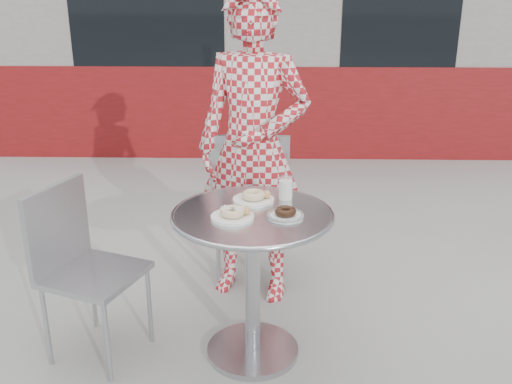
{
  "coord_description": "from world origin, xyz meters",
  "views": [
    {
      "loc": [
        0.08,
        -2.47,
        1.8
      ],
      "look_at": [
        0.01,
        0.14,
        0.86
      ],
      "focal_mm": 40.0,
      "sensor_mm": 36.0,
      "label": 1
    }
  ],
  "objects_px": {
    "plate_checker": "(285,214)",
    "seated_person": "(253,150)",
    "milk_cup": "(286,189)",
    "chair_far": "(252,230)",
    "plate_far": "(254,197)",
    "plate_near": "(233,214)",
    "chair_left": "(96,305)",
    "bistro_table": "(253,249)"
  },
  "relations": [
    {
      "from": "plate_checker",
      "to": "chair_left",
      "type": "bearing_deg",
      "value": 177.3
    },
    {
      "from": "seated_person",
      "to": "plate_near",
      "type": "distance_m",
      "value": 0.74
    },
    {
      "from": "chair_far",
      "to": "chair_left",
      "type": "bearing_deg",
      "value": 51.12
    },
    {
      "from": "chair_far",
      "to": "chair_left",
      "type": "distance_m",
      "value": 1.18
    },
    {
      "from": "chair_left",
      "to": "plate_far",
      "type": "xyz_separation_m",
      "value": [
        0.8,
        0.16,
        0.53
      ]
    },
    {
      "from": "plate_far",
      "to": "milk_cup",
      "type": "bearing_deg",
      "value": 12.78
    },
    {
      "from": "plate_far",
      "to": "milk_cup",
      "type": "xyz_separation_m",
      "value": [
        0.16,
        0.04,
        0.03
      ]
    },
    {
      "from": "milk_cup",
      "to": "chair_left",
      "type": "bearing_deg",
      "value": -168.42
    },
    {
      "from": "plate_far",
      "to": "plate_near",
      "type": "height_order",
      "value": "plate_far"
    },
    {
      "from": "plate_near",
      "to": "milk_cup",
      "type": "xyz_separation_m",
      "value": [
        0.25,
        0.26,
        0.03
      ]
    },
    {
      "from": "milk_cup",
      "to": "chair_far",
      "type": "bearing_deg",
      "value": 105.39
    },
    {
      "from": "seated_person",
      "to": "plate_far",
      "type": "xyz_separation_m",
      "value": [
        0.02,
        -0.51,
        -0.1
      ]
    },
    {
      "from": "plate_far",
      "to": "plate_checker",
      "type": "relative_size",
      "value": 1.18
    },
    {
      "from": "bistro_table",
      "to": "chair_far",
      "type": "height_order",
      "value": "chair_far"
    },
    {
      "from": "plate_checker",
      "to": "seated_person",
      "type": "bearing_deg",
      "value": 103.48
    },
    {
      "from": "chair_left",
      "to": "milk_cup",
      "type": "relative_size",
      "value": 7.61
    },
    {
      "from": "bistro_table",
      "to": "seated_person",
      "type": "height_order",
      "value": "seated_person"
    },
    {
      "from": "chair_left",
      "to": "plate_checker",
      "type": "distance_m",
      "value": 1.09
    },
    {
      "from": "chair_far",
      "to": "seated_person",
      "type": "xyz_separation_m",
      "value": [
        0.02,
        -0.24,
        0.61
      ]
    },
    {
      "from": "seated_person",
      "to": "plate_near",
      "type": "height_order",
      "value": "seated_person"
    },
    {
      "from": "chair_far",
      "to": "plate_far",
      "type": "xyz_separation_m",
      "value": [
        0.04,
        -0.74,
        0.5
      ]
    },
    {
      "from": "bistro_table",
      "to": "plate_far",
      "type": "bearing_deg",
      "value": 88.58
    },
    {
      "from": "chair_left",
      "to": "plate_checker",
      "type": "height_order",
      "value": "chair_left"
    },
    {
      "from": "bistro_table",
      "to": "plate_checker",
      "type": "relative_size",
      "value": 4.5
    },
    {
      "from": "milk_cup",
      "to": "plate_far",
      "type": "bearing_deg",
      "value": -167.22
    },
    {
      "from": "plate_far",
      "to": "plate_checker",
      "type": "xyz_separation_m",
      "value": [
        0.15,
        -0.21,
        -0.01
      ]
    },
    {
      "from": "bistro_table",
      "to": "plate_far",
      "type": "relative_size",
      "value": 3.82
    },
    {
      "from": "chair_left",
      "to": "seated_person",
      "type": "relative_size",
      "value": 0.49
    },
    {
      "from": "chair_left",
      "to": "seated_person",
      "type": "distance_m",
      "value": 1.21
    },
    {
      "from": "bistro_table",
      "to": "plate_near",
      "type": "bearing_deg",
      "value": -140.65
    },
    {
      "from": "plate_near",
      "to": "plate_checker",
      "type": "xyz_separation_m",
      "value": [
        0.24,
        0.02,
        -0.01
      ]
    },
    {
      "from": "bistro_table",
      "to": "chair_far",
      "type": "distance_m",
      "value": 0.94
    },
    {
      "from": "chair_far",
      "to": "chair_left",
      "type": "relative_size",
      "value": 1.11
    },
    {
      "from": "plate_checker",
      "to": "plate_far",
      "type": "bearing_deg",
      "value": 126.45
    },
    {
      "from": "seated_person",
      "to": "milk_cup",
      "type": "height_order",
      "value": "seated_person"
    },
    {
      "from": "plate_near",
      "to": "milk_cup",
      "type": "height_order",
      "value": "milk_cup"
    },
    {
      "from": "chair_far",
      "to": "plate_checker",
      "type": "height_order",
      "value": "chair_far"
    },
    {
      "from": "plate_near",
      "to": "chair_far",
      "type": "bearing_deg",
      "value": 86.85
    },
    {
      "from": "seated_person",
      "to": "milk_cup",
      "type": "xyz_separation_m",
      "value": [
        0.18,
        -0.47,
        -0.07
      ]
    },
    {
      "from": "plate_checker",
      "to": "bistro_table",
      "type": "bearing_deg",
      "value": 161.66
    },
    {
      "from": "plate_far",
      "to": "milk_cup",
      "type": "relative_size",
      "value": 1.76
    },
    {
      "from": "chair_far",
      "to": "plate_near",
      "type": "relative_size",
      "value": 4.91
    }
  ]
}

